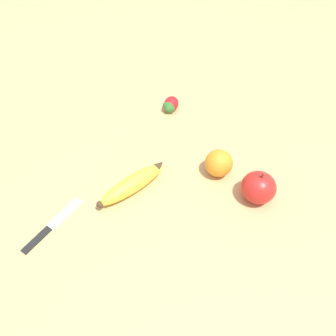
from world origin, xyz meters
The scene contains 6 objects.
ground_plane centered at (0.00, 0.00, 0.00)m, with size 3.00×3.00×0.00m, color tan.
banana centered at (0.00, -0.05, 0.02)m, with size 0.20×0.07×0.04m.
orange centered at (0.21, -0.12, 0.04)m, with size 0.07×0.07×0.07m.
strawberry centered at (0.24, 0.16, 0.02)m, with size 0.07×0.07×0.04m.
apple centered at (0.24, -0.23, 0.04)m, with size 0.08×0.08×0.09m.
paring_knife centered at (-0.21, -0.05, 0.00)m, with size 0.16×0.09×0.01m.
Camera 1 is at (-0.18, -0.52, 0.65)m, focal length 35.00 mm.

